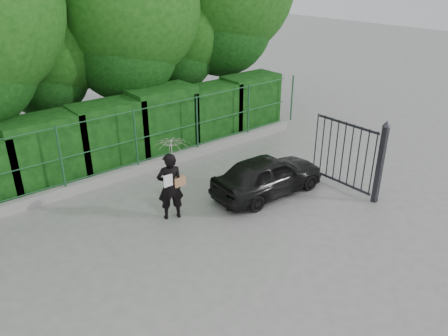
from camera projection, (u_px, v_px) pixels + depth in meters
ground at (217, 242)px, 10.34m from camera, size 80.00×80.00×0.00m
kerb at (127, 173)px, 13.44m from camera, size 14.00×0.25×0.30m
fence at (130, 139)px, 13.12m from camera, size 14.13×0.06×1.80m
hedge at (116, 135)px, 13.90m from camera, size 14.20×1.20×2.28m
trees at (99, 9)px, 14.47m from camera, size 17.10×6.15×8.08m
gate at (365, 157)px, 11.95m from camera, size 0.22×2.33×2.36m
woman at (172, 169)px, 10.86m from camera, size 0.97×0.90×2.13m
car at (268, 175)px, 12.32m from camera, size 3.47×1.51×1.16m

